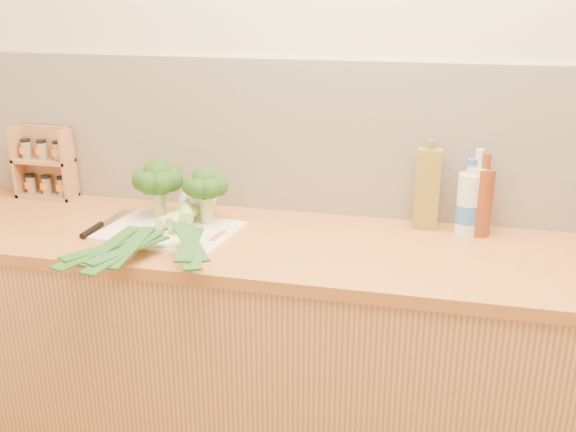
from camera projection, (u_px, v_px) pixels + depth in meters
name	position (u px, v px, depth m)	size (l,w,h in m)	color
room_shell	(370.00, 142.00, 2.19)	(3.50, 3.50, 3.50)	beige
counter	(351.00, 369.00, 2.17)	(3.20, 0.62, 0.90)	tan
chopping_board	(170.00, 231.00, 2.12)	(0.43, 0.31, 0.01)	white
broccoli_left	(158.00, 179.00, 2.19)	(0.17, 0.18, 0.21)	#ADBA6D
broccoli_right	(206.00, 186.00, 2.14)	(0.15, 0.15, 0.19)	#ADBA6D
leek_front	(161.00, 224.00, 2.10)	(0.26, 0.68, 0.04)	white
leek_mid	(171.00, 223.00, 2.06)	(0.17, 0.69, 0.04)	white
leek_back	(187.00, 221.00, 2.02)	(0.30, 0.59, 0.04)	white
chefs_knife	(98.00, 227.00, 2.15)	(0.04, 0.29, 0.02)	silver
spice_rack	(46.00, 167.00, 2.46)	(0.23, 0.09, 0.27)	#B5764D
oil_tin	(427.00, 189.00, 2.12)	(0.08, 0.05, 0.30)	olive
glass_bottle	(475.00, 199.00, 2.08)	(0.07, 0.07, 0.29)	silver
amber_bottle	(483.00, 201.00, 2.07)	(0.06, 0.06, 0.28)	maroon
water_bottle	(468.00, 206.00, 2.09)	(0.08, 0.08, 0.23)	silver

